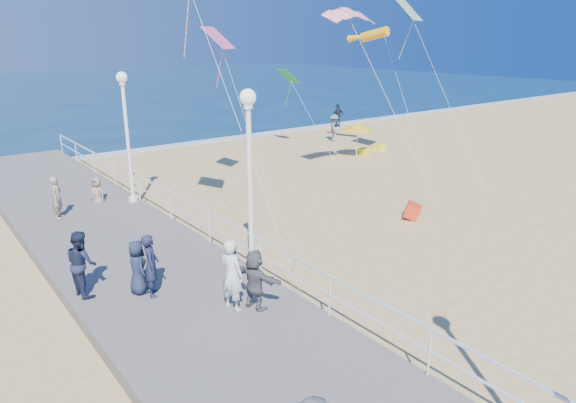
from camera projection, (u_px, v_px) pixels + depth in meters
ground at (379, 245)px, 18.06m from camera, size 160.00×160.00×0.00m
ocean at (11, 94)px, 67.16m from camera, size 160.00×90.00×0.05m
surf_line at (146, 149)px, 33.54m from camera, size 160.00×1.20×0.04m
boardwalk at (185, 304)px, 13.65m from camera, size 5.00×44.00×0.40m
railing at (260, 246)px, 14.75m from camera, size 0.05×42.00×0.55m
lamp_post_mid at (249, 166)px, 13.84m from camera, size 0.44×0.44×5.32m
lamp_post_far at (126, 124)px, 20.64m from camera, size 0.44×0.44×5.32m
woman_holding_toddler at (232, 275)px, 12.75m from camera, size 0.62×0.78×1.89m
toddler_held at (233, 260)px, 12.86m from camera, size 0.39×0.45×0.78m
spectator_0 at (151, 265)px, 13.49m from camera, size 0.63×0.74×1.72m
spectator_4 at (137, 267)px, 13.64m from camera, size 0.49×0.74×1.50m
spectator_5 at (255, 280)px, 12.85m from camera, size 0.80×1.53×1.58m
spectator_6 at (57, 197)px, 19.40m from camera, size 0.65×0.71×1.62m
spectator_7 at (81, 263)px, 13.53m from camera, size 0.79×0.95×1.79m
beach_walker_a at (334, 128)px, 35.89m from camera, size 1.29×1.42×1.91m
beach_walker_b at (338, 115)px, 42.02m from camera, size 1.13×0.59×1.85m
beach_walker_c at (98, 194)px, 21.52m from camera, size 0.74×0.84×1.44m
box_kite at (412, 212)px, 20.54m from camera, size 0.87×0.90×0.74m
beach_umbrella at (358, 127)px, 30.70m from camera, size 1.90×1.90×2.14m
beach_chair_left at (364, 152)px, 32.07m from camera, size 0.55×0.55×0.40m
beach_chair_right at (380, 147)px, 33.28m from camera, size 0.55×0.55×0.40m
kite_parafoil at (350, 12)px, 22.42m from camera, size 2.63×0.94×0.65m
kite_windsock at (375, 34)px, 29.82m from camera, size 1.06×2.97×1.14m
kite_diamond_pink at (218, 38)px, 21.77m from camera, size 1.71×1.65×0.91m
kite_diamond_multi at (409, 9)px, 26.07m from camera, size 1.89×1.64×1.13m
kite_diamond_green at (288, 76)px, 32.28m from camera, size 1.09×1.37×0.86m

